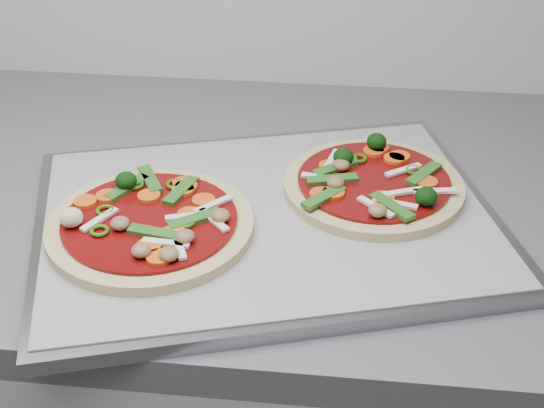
# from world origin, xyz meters

# --- Properties ---
(countertop) EXTENTS (3.60, 0.60, 0.04)m
(countertop) POSITION_xyz_m (0.00, 1.30, 0.88)
(countertop) COLOR #5A5A61
(countertop) RESTS_ON base_cabinet
(baking_tray) EXTENTS (0.58, 0.50, 0.02)m
(baking_tray) POSITION_xyz_m (0.20, 1.22, 0.91)
(baking_tray) COLOR gray
(baking_tray) RESTS_ON countertop
(parchment) EXTENTS (0.55, 0.46, 0.00)m
(parchment) POSITION_xyz_m (0.20, 1.22, 0.92)
(parchment) COLOR gray
(parchment) RESTS_ON baking_tray
(pizza_left) EXTENTS (0.23, 0.23, 0.04)m
(pizza_left) POSITION_xyz_m (0.08, 1.17, 0.93)
(pizza_left) COLOR tan
(pizza_left) RESTS_ON parchment
(pizza_right) EXTENTS (0.25, 0.25, 0.03)m
(pizza_right) POSITION_xyz_m (0.32, 1.28, 0.93)
(pizza_right) COLOR tan
(pizza_right) RESTS_ON parchment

